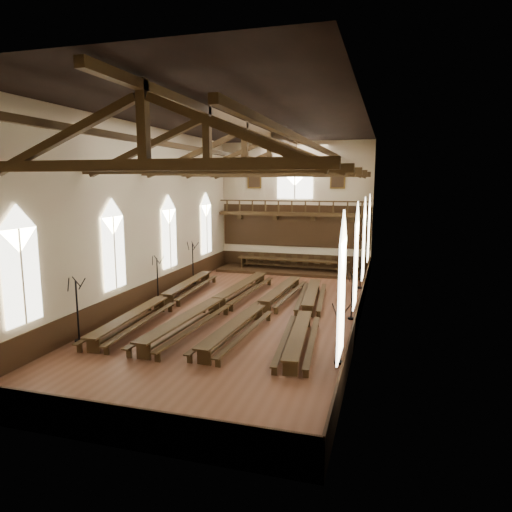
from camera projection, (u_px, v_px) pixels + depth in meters
The scene contains 21 objects.
ground at pixel (245, 312), 24.44m from camera, with size 26.00×26.00×0.00m, color brown.
room_walls at pixel (245, 190), 23.40m from camera, with size 26.00×26.00×26.00m.
wainscot_band at pixel (245, 301), 24.34m from camera, with size 12.00×26.00×1.20m.
side_windows at pixel (245, 243), 23.84m from camera, with size 11.85×19.80×4.50m.
end_window at pixel (295, 178), 35.50m from camera, with size 2.80×0.12×3.80m.
minstrels_gallery at pixel (294, 220), 35.81m from camera, with size 11.80×1.24×3.70m.
portraits at pixel (295, 179), 35.52m from camera, with size 7.75×0.09×1.45m.
roof_trusses at pixel (245, 156), 23.12m from camera, with size 11.70×25.70×2.80m.
refectory_row_a at pixel (164, 299), 25.03m from camera, with size 1.87×14.36×0.74m.
refectory_row_b at pixel (218, 302), 24.33m from camera, with size 2.00×14.79×0.78m.
refectory_row_c at pixel (262, 306), 23.58m from camera, with size 1.85×14.19×0.72m.
refectory_row_d at pixel (306, 312), 22.72m from camera, with size 1.97×13.93×0.69m.
dais at pixel (292, 271), 35.18m from camera, with size 11.40×3.11×0.21m, color #311C0E.
high_table at pixel (292, 261), 35.05m from camera, with size 8.70×1.38×0.81m.
high_chairs at pixel (294, 261), 35.87m from camera, with size 7.66×0.47×0.98m.
candelabrum_left_near at pixel (78, 323), 19.72m from camera, with size 0.77×0.89×2.89m.
candelabrum_left_mid at pixel (158, 288), 26.47m from camera, with size 0.74×0.83×2.71m.
candelabrum_left_far at pixel (193, 271), 31.18m from camera, with size 0.86×0.86×2.89m.
candelabrum_right_near at pixel (339, 345), 17.41m from camera, with size 0.71×0.71×2.39m.
candelabrum_right_mid at pixel (351, 305), 23.03m from camera, with size 0.72×0.73×2.44m.
candelabrum_right_far at pixel (360, 277), 29.76m from camera, with size 0.74×0.71×2.46m.
Camera 1 is at (7.16, -22.53, 6.90)m, focal length 32.00 mm.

